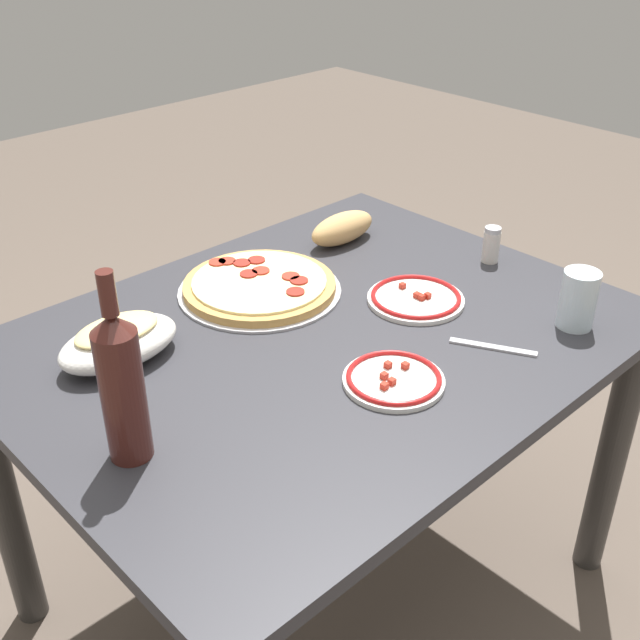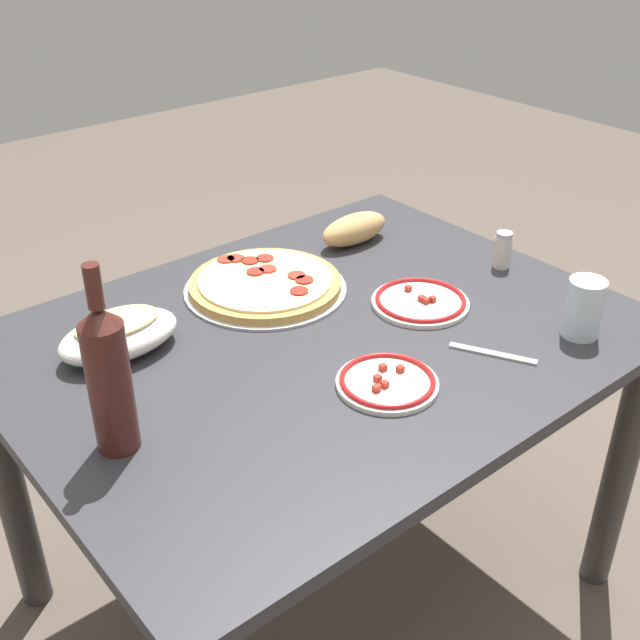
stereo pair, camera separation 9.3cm
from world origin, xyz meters
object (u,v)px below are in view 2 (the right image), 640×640
(pepperoni_pizza, at_px, (265,284))
(wine_bottle, at_px, (109,377))
(dining_table, at_px, (320,381))
(water_glass, at_px, (584,308))
(side_plate_near, at_px, (387,382))
(baked_pasta_dish, at_px, (119,333))
(side_plate_far, at_px, (420,301))
(bread_loaf, at_px, (354,229))
(spice_shaker, at_px, (503,250))

(pepperoni_pizza, relative_size, wine_bottle, 1.10)
(dining_table, bearing_deg, water_glass, -40.29)
(side_plate_near, bearing_deg, baked_pasta_dish, 127.47)
(dining_table, xyz_separation_m, side_plate_near, (-0.02, -0.22, 0.13))
(side_plate_near, bearing_deg, wine_bottle, 160.81)
(wine_bottle, xyz_separation_m, side_plate_far, (0.72, 0.01, -0.13))
(dining_table, bearing_deg, wine_bottle, -172.50)
(baked_pasta_dish, bearing_deg, bread_loaf, 7.03)
(side_plate_far, relative_size, spice_shaker, 2.41)
(side_plate_far, bearing_deg, baked_pasta_dish, 157.30)
(spice_shaker, bearing_deg, bread_loaf, 119.01)
(side_plate_far, height_order, spice_shaker, spice_shaker)
(dining_table, height_order, pepperoni_pizza, pepperoni_pizza)
(baked_pasta_dish, relative_size, side_plate_near, 1.28)
(water_glass, bearing_deg, dining_table, 139.71)
(water_glass, bearing_deg, side_plate_near, 164.51)
(dining_table, height_order, side_plate_far, side_plate_far)
(bread_loaf, distance_m, spice_shaker, 0.36)
(wine_bottle, bearing_deg, water_glass, -17.42)
(dining_table, distance_m, water_glass, 0.55)
(water_glass, relative_size, side_plate_near, 0.65)
(baked_pasta_dish, bearing_deg, side_plate_far, -22.70)
(pepperoni_pizza, height_order, wine_bottle, wine_bottle)
(side_plate_near, height_order, spice_shaker, spice_shaker)
(pepperoni_pizza, bearing_deg, side_plate_near, -96.13)
(water_glass, height_order, spice_shaker, water_glass)
(pepperoni_pizza, height_order, baked_pasta_dish, baked_pasta_dish)
(spice_shaker, bearing_deg, baked_pasta_dish, 164.72)
(wine_bottle, xyz_separation_m, water_glass, (0.87, -0.27, -0.07))
(side_plate_near, bearing_deg, dining_table, 83.77)
(spice_shaker, bearing_deg, side_plate_near, -161.65)
(side_plate_far, distance_m, spice_shaker, 0.28)
(baked_pasta_dish, height_order, water_glass, water_glass)
(dining_table, distance_m, wine_bottle, 0.54)
(dining_table, bearing_deg, side_plate_far, -11.49)
(wine_bottle, relative_size, side_plate_near, 1.75)
(wine_bottle, xyz_separation_m, bread_loaf, (0.82, 0.34, -0.10))
(baked_pasta_dish, distance_m, spice_shaker, 0.89)
(baked_pasta_dish, xyz_separation_m, spice_shaker, (0.86, -0.23, 0.00))
(water_glass, xyz_separation_m, side_plate_far, (-0.16, 0.29, -0.05))
(pepperoni_pizza, xyz_separation_m, wine_bottle, (-0.50, -0.28, 0.12))
(pepperoni_pizza, distance_m, baked_pasta_dish, 0.37)
(dining_table, height_order, bread_loaf, bread_loaf)
(side_plate_near, xyz_separation_m, side_plate_far, (0.26, 0.17, -0.00))
(dining_table, bearing_deg, baked_pasta_dish, 150.38)
(pepperoni_pizza, bearing_deg, side_plate_far, -50.98)
(dining_table, height_order, side_plate_near, side_plate_near)
(pepperoni_pizza, relative_size, water_glass, 2.96)
(baked_pasta_dish, relative_size, water_glass, 1.97)
(baked_pasta_dish, height_order, bread_loaf, baked_pasta_dish)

